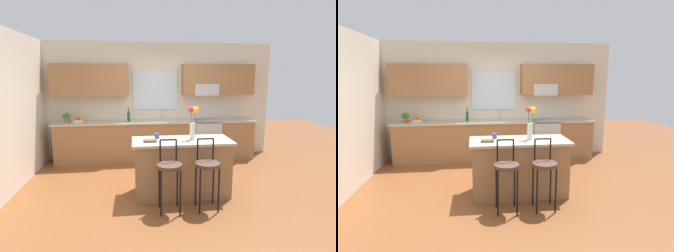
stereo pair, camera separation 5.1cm
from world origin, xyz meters
TOP-DOWN VIEW (x-y plane):
  - ground_plane at (0.00, 0.00)m, footprint 14.00×14.00m
  - wall_left at (-2.56, 0.30)m, footprint 0.12×4.60m
  - back_wall_assembly at (0.02, 1.99)m, footprint 5.60×0.50m
  - counter_run at (0.00, 1.70)m, footprint 4.56×0.64m
  - sink_faucet at (0.14, 1.84)m, footprint 0.02×0.13m
  - oven_range at (1.16, 1.68)m, footprint 0.60×0.64m
  - kitchen_island at (0.24, -0.26)m, footprint 1.59×0.70m
  - bar_stool_near at (-0.03, -0.83)m, footprint 0.36×0.36m
  - bar_stool_middle at (0.52, -0.83)m, footprint 0.36×0.36m
  - flower_vase at (0.43, -0.25)m, footprint 0.16×0.11m
  - mug_ceramic at (-0.14, -0.13)m, footprint 0.08×0.08m
  - cookbook at (-0.27, -0.33)m, footprint 0.20×0.15m
  - fruit_bowl_oranges at (-1.75, 1.70)m, footprint 0.24×0.24m
  - bottle_olive_oil at (-0.63, 1.70)m, footprint 0.06×0.06m
  - potted_plant_small at (-1.99, 1.70)m, footprint 0.19×0.13m

SIDE VIEW (x-z plane):
  - ground_plane at x=0.00m, z-range 0.00..0.00m
  - oven_range at x=1.16m, z-range 0.00..0.92m
  - kitchen_island at x=0.24m, z-range 0.00..0.92m
  - counter_run at x=0.00m, z-range 0.01..0.93m
  - bar_stool_near at x=-0.03m, z-range 0.11..1.16m
  - bar_stool_middle at x=0.52m, z-range 0.11..1.16m
  - cookbook at x=-0.27m, z-range 0.92..0.95m
  - mug_ceramic at x=-0.14m, z-range 0.92..1.01m
  - fruit_bowl_oranges at x=-1.75m, z-range 0.89..1.05m
  - bottle_olive_oil at x=-0.63m, z-range 0.89..1.19m
  - potted_plant_small at x=-1.99m, z-range 0.94..1.15m
  - sink_faucet at x=0.14m, z-range 0.95..1.18m
  - flower_vase at x=0.43m, z-range 0.95..1.48m
  - wall_left at x=-2.56m, z-range 0.00..2.70m
  - back_wall_assembly at x=0.02m, z-range 0.16..2.86m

